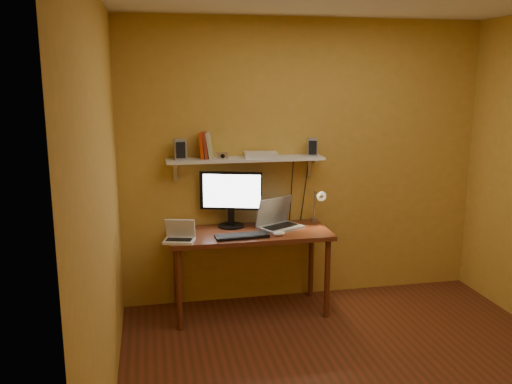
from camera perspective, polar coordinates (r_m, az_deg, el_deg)
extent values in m
cube|color=maroon|center=(4.08, 11.44, -19.00)|extent=(3.40, 3.20, 0.02)
cube|color=gold|center=(5.08, 5.09, 3.19)|extent=(3.40, 0.02, 2.60)
cube|color=gold|center=(3.31, -16.00, -2.02)|extent=(0.02, 3.20, 2.60)
cube|color=maroon|center=(4.76, -0.65, -4.41)|extent=(1.40, 0.60, 0.04)
cylinder|color=maroon|center=(4.59, -8.08, -10.15)|extent=(0.05, 0.05, 0.71)
cylinder|color=maroon|center=(4.81, 7.51, -9.03)|extent=(0.05, 0.05, 0.71)
cylinder|color=maroon|center=(5.03, -8.40, -8.11)|extent=(0.05, 0.05, 0.71)
cylinder|color=maroon|center=(5.24, 5.82, -7.21)|extent=(0.05, 0.05, 0.71)
cube|color=white|center=(4.80, -1.08, 3.48)|extent=(1.40, 0.25, 0.02)
cube|color=silver|center=(4.86, -8.53, 2.22)|extent=(0.03, 0.03, 0.18)
cube|color=silver|center=(5.07, 5.62, 2.70)|extent=(0.03, 0.03, 0.18)
cylinder|color=black|center=(4.90, -2.62, -3.57)|extent=(0.29, 0.29, 0.02)
cube|color=black|center=(4.88, -2.63, -2.58)|extent=(0.06, 0.06, 0.17)
cube|color=black|center=(4.83, -2.66, 0.13)|extent=(0.54, 0.19, 0.34)
cube|color=white|center=(4.81, -2.63, 0.09)|extent=(0.49, 0.15, 0.30)
cube|color=gray|center=(4.85, 2.62, -3.73)|extent=(0.45, 0.40, 0.02)
cube|color=black|center=(4.85, 2.62, -3.60)|extent=(0.34, 0.27, 0.00)
cube|color=gray|center=(4.88, 1.89, -1.98)|extent=(0.36, 0.25, 0.25)
cube|color=#131B3C|center=(4.88, 1.89, -1.98)|extent=(0.32, 0.21, 0.21)
cube|color=white|center=(4.50, -8.09, -5.12)|extent=(0.28, 0.23, 0.02)
cube|color=black|center=(4.49, -8.10, -4.99)|extent=(0.22, 0.15, 0.00)
cube|color=white|center=(4.53, -7.97, -3.81)|extent=(0.25, 0.13, 0.17)
cube|color=black|center=(4.53, -7.97, -3.81)|extent=(0.22, 0.10, 0.14)
cube|color=black|center=(4.58, -1.50, -4.65)|extent=(0.46, 0.18, 0.02)
ellipsoid|color=white|center=(4.63, 2.45, -4.37)|extent=(0.12, 0.10, 0.04)
cube|color=silver|center=(5.13, 6.12, -3.13)|extent=(0.05, 0.06, 0.08)
cylinder|color=silver|center=(5.10, 6.16, -1.50)|extent=(0.02, 0.02, 0.28)
cylinder|color=silver|center=(4.99, 6.47, -0.15)|extent=(0.01, 0.16, 0.01)
cone|color=silver|center=(4.92, 6.75, -0.34)|extent=(0.09, 0.09, 0.09)
sphere|color=#FFE0A5|center=(4.90, 6.82, -0.39)|extent=(0.04, 0.04, 0.04)
cube|color=gray|center=(4.72, -8.00, 4.47)|extent=(0.10, 0.10, 0.18)
cube|color=gray|center=(4.94, 5.95, 4.74)|extent=(0.11, 0.11, 0.16)
cube|color=#C33508|center=(4.76, -5.67, 4.88)|extent=(0.08, 0.16, 0.23)
cube|color=maroon|center=(4.77, -5.29, 4.90)|extent=(0.08, 0.16, 0.23)
cube|color=beige|center=(4.77, -4.91, 4.91)|extent=(0.09, 0.16, 0.23)
cube|color=silver|center=(4.72, -3.56, 3.83)|extent=(0.10, 0.03, 0.06)
cylinder|color=black|center=(4.70, -3.53, 3.80)|extent=(0.04, 0.02, 0.04)
cube|color=white|center=(4.81, 0.52, 3.93)|extent=(0.31, 0.22, 0.05)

